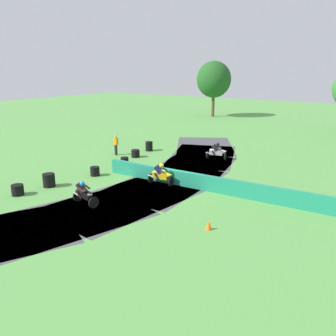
{
  "coord_description": "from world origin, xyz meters",
  "views": [
    {
      "loc": [
        11.59,
        -17.35,
        6.89
      ],
      "look_at": [
        -0.01,
        0.16,
        0.9
      ],
      "focal_mm": 37.69,
      "sensor_mm": 36.0,
      "label": 1
    }
  ],
  "objects_px": {
    "tire_stack_near": "(18,190)",
    "track_marshal": "(116,145)",
    "tire_stack_far": "(125,161)",
    "tire_stack_mid_b": "(95,171)",
    "tire_stack_extra_a": "(135,153)",
    "traffic_cone": "(209,225)",
    "motorcycle_lead_black": "(85,193)",
    "motorcycle_trailing_white": "(217,152)",
    "tire_stack_mid_a": "(49,180)",
    "motorcycle_chase_yellow": "(161,175)",
    "tire_stack_extra_b": "(149,146)"
  },
  "relations": [
    {
      "from": "tire_stack_mid_a",
      "to": "traffic_cone",
      "type": "bearing_deg",
      "value": 0.24
    },
    {
      "from": "motorcycle_lead_black",
      "to": "motorcycle_trailing_white",
      "type": "distance_m",
      "value": 12.41
    },
    {
      "from": "tire_stack_mid_a",
      "to": "motorcycle_chase_yellow",
      "type": "bearing_deg",
      "value": 36.02
    },
    {
      "from": "motorcycle_lead_black",
      "to": "tire_stack_far",
      "type": "xyz_separation_m",
      "value": [
        -3.36,
        7.12,
        -0.35
      ]
    },
    {
      "from": "motorcycle_trailing_white",
      "to": "tire_stack_far",
      "type": "xyz_separation_m",
      "value": [
        -4.92,
        -5.19,
        -0.35
      ]
    },
    {
      "from": "motorcycle_lead_black",
      "to": "tire_stack_near",
      "type": "relative_size",
      "value": 2.54
    },
    {
      "from": "motorcycle_lead_black",
      "to": "motorcycle_chase_yellow",
      "type": "height_order",
      "value": "motorcycle_chase_yellow"
    },
    {
      "from": "motorcycle_trailing_white",
      "to": "motorcycle_chase_yellow",
      "type": "bearing_deg",
      "value": -90.98
    },
    {
      "from": "tire_stack_far",
      "to": "tire_stack_extra_b",
      "type": "distance_m",
      "value": 4.92
    },
    {
      "from": "motorcycle_lead_black",
      "to": "tire_stack_extra_b",
      "type": "distance_m",
      "value": 12.75
    },
    {
      "from": "motorcycle_lead_black",
      "to": "motorcycle_trailing_white",
      "type": "height_order",
      "value": "motorcycle_trailing_white"
    },
    {
      "from": "tire_stack_mid_b",
      "to": "track_marshal",
      "type": "bearing_deg",
      "value": 117.79
    },
    {
      "from": "tire_stack_extra_b",
      "to": "track_marshal",
      "type": "bearing_deg",
      "value": -117.01
    },
    {
      "from": "tire_stack_extra_b",
      "to": "tire_stack_near",
      "type": "bearing_deg",
      "value": -88.37
    },
    {
      "from": "track_marshal",
      "to": "traffic_cone",
      "type": "xyz_separation_m",
      "value": [
        12.69,
        -8.21,
        -0.6
      ]
    },
    {
      "from": "traffic_cone",
      "to": "tire_stack_far",
      "type": "bearing_deg",
      "value": 148.51
    },
    {
      "from": "track_marshal",
      "to": "tire_stack_far",
      "type": "bearing_deg",
      "value": -37.8
    },
    {
      "from": "motorcycle_chase_yellow",
      "to": "traffic_cone",
      "type": "distance_m",
      "value": 6.56
    },
    {
      "from": "tire_stack_mid_b",
      "to": "tire_stack_far",
      "type": "relative_size",
      "value": 1.02
    },
    {
      "from": "motorcycle_trailing_white",
      "to": "traffic_cone",
      "type": "relative_size",
      "value": 3.89
    },
    {
      "from": "tire_stack_near",
      "to": "track_marshal",
      "type": "height_order",
      "value": "track_marshal"
    },
    {
      "from": "motorcycle_chase_yellow",
      "to": "tire_stack_mid_b",
      "type": "relative_size",
      "value": 2.76
    },
    {
      "from": "tire_stack_far",
      "to": "tire_stack_mid_b",
      "type": "bearing_deg",
      "value": -89.12
    },
    {
      "from": "motorcycle_trailing_white",
      "to": "tire_stack_near",
      "type": "distance_m",
      "value": 14.55
    },
    {
      "from": "tire_stack_near",
      "to": "tire_stack_mid_a",
      "type": "bearing_deg",
      "value": 82.28
    },
    {
      "from": "motorcycle_trailing_white",
      "to": "tire_stack_extra_a",
      "type": "xyz_separation_m",
      "value": [
        -5.78,
        -2.84,
        -0.35
      ]
    },
    {
      "from": "tire_stack_mid_b",
      "to": "track_marshal",
      "type": "xyz_separation_m",
      "value": [
        -2.7,
        5.13,
        0.52
      ]
    },
    {
      "from": "tire_stack_far",
      "to": "track_marshal",
      "type": "relative_size",
      "value": 0.37
    },
    {
      "from": "tire_stack_mid_a",
      "to": "tire_stack_far",
      "type": "bearing_deg",
      "value": 83.97
    },
    {
      "from": "motorcycle_chase_yellow",
      "to": "tire_stack_far",
      "type": "bearing_deg",
      "value": 155.07
    },
    {
      "from": "tire_stack_mid_b",
      "to": "tire_stack_extra_a",
      "type": "relative_size",
      "value": 0.93
    },
    {
      "from": "tire_stack_mid_b",
      "to": "tire_stack_near",
      "type": "bearing_deg",
      "value": -100.78
    },
    {
      "from": "motorcycle_lead_black",
      "to": "tire_stack_extra_b",
      "type": "bearing_deg",
      "value": 111.38
    },
    {
      "from": "tire_stack_extra_a",
      "to": "tire_stack_extra_b",
      "type": "bearing_deg",
      "value": 100.08
    },
    {
      "from": "motorcycle_trailing_white",
      "to": "tire_stack_mid_a",
      "type": "xyz_separation_m",
      "value": [
        -5.58,
        -11.39,
        -0.25
      ]
    },
    {
      "from": "tire_stack_mid_b",
      "to": "tire_stack_extra_a",
      "type": "xyz_separation_m",
      "value": [
        -0.91,
        5.42,
        -0.0
      ]
    },
    {
      "from": "motorcycle_lead_black",
      "to": "traffic_cone",
      "type": "xyz_separation_m",
      "value": [
        6.68,
        0.97,
        -0.43
      ]
    },
    {
      "from": "tire_stack_extra_a",
      "to": "tire_stack_mid_a",
      "type": "bearing_deg",
      "value": -88.63
    },
    {
      "from": "tire_stack_extra_a",
      "to": "traffic_cone",
      "type": "relative_size",
      "value": 1.5
    },
    {
      "from": "motorcycle_trailing_white",
      "to": "tire_stack_mid_b",
      "type": "relative_size",
      "value": 2.8
    },
    {
      "from": "tire_stack_near",
      "to": "tire_stack_mid_b",
      "type": "bearing_deg",
      "value": 79.22
    },
    {
      "from": "tire_stack_far",
      "to": "traffic_cone",
      "type": "xyz_separation_m",
      "value": [
        10.04,
        -6.15,
        -0.08
      ]
    },
    {
      "from": "tire_stack_near",
      "to": "tire_stack_extra_a",
      "type": "bearing_deg",
      "value": 89.68
    },
    {
      "from": "tire_stack_extra_a",
      "to": "track_marshal",
      "type": "height_order",
      "value": "track_marshal"
    },
    {
      "from": "tire_stack_mid_a",
      "to": "tire_stack_far",
      "type": "xyz_separation_m",
      "value": [
        0.65,
        6.19,
        -0.1
      ]
    },
    {
      "from": "tire_stack_near",
      "to": "traffic_cone",
      "type": "xyz_separation_m",
      "value": [
        10.95,
        1.98,
        -0.08
      ]
    },
    {
      "from": "motorcycle_trailing_white",
      "to": "tire_stack_mid_b",
      "type": "height_order",
      "value": "motorcycle_trailing_white"
    },
    {
      "from": "motorcycle_lead_black",
      "to": "tire_stack_far",
      "type": "height_order",
      "value": "motorcycle_lead_black"
    },
    {
      "from": "motorcycle_trailing_white",
      "to": "tire_stack_extra_a",
      "type": "distance_m",
      "value": 6.45
    },
    {
      "from": "motorcycle_lead_black",
      "to": "tire_stack_far",
      "type": "distance_m",
      "value": 7.88
    }
  ]
}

